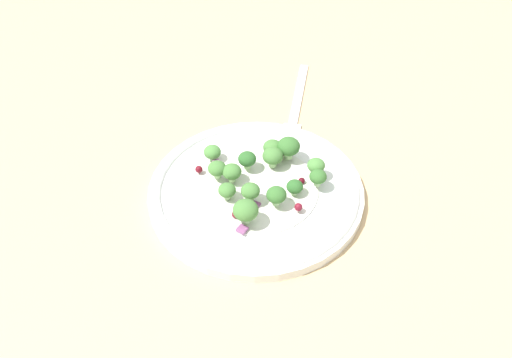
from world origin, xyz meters
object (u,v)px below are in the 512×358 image
Objects in this scene: fork at (297,105)px; broccoli_floret_2 at (273,156)px; broccoli_floret_0 at (273,148)px; broccoli_floret_1 at (212,152)px; plate at (256,190)px.

broccoli_floret_2 is at bearing 143.66° from fork.
fork is at bearing -38.29° from broccoli_floret_0.
broccoli_floret_2 is at bearing -121.56° from broccoli_floret_1.
plate is 6.05cm from broccoli_floret_0.
plate reaches higher than fork.
broccoli_floret_0 is at bearing -107.50° from broccoli_floret_1.
broccoli_floret_0 is 0.14× the size of fork.
broccoli_floret_1 reaches higher than fork.
broccoli_floret_1 is 7.45cm from broccoli_floret_2.
fork is at bearing -39.55° from plate.
broccoli_floret_1 is at bearing 58.44° from broccoli_floret_2.
broccoli_floret_1 is 0.85× the size of broccoli_floret_2.
broccoli_floret_0 is 1.11× the size of broccoli_floret_1.
broccoli_floret_0 is 1.82cm from broccoli_floret_2.
broccoli_floret_2 is at bearing -51.36° from plate.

